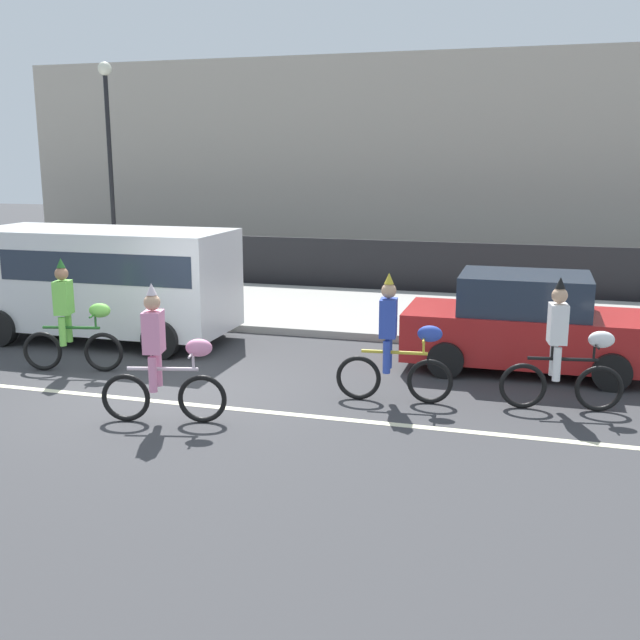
{
  "coord_description": "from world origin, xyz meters",
  "views": [
    {
      "loc": [
        5.34,
        -9.97,
        3.53
      ],
      "look_at": [
        2.12,
        1.2,
        1.0
      ],
      "focal_mm": 42.0,
      "sensor_mm": 36.0,
      "label": 1
    }
  ],
  "objects": [
    {
      "name": "building_backdrop",
      "position": [
        1.76,
        18.0,
        3.37
      ],
      "size": [
        28.0,
        8.0,
        6.74
      ],
      "primitive_type": "cube",
      "color": "#B2A899",
      "rests_on": "ground"
    },
    {
      "name": "parade_cyclist_lime",
      "position": [
        -2.02,
        0.58,
        0.84
      ],
      "size": [
        1.69,
        0.56,
        1.92
      ],
      "color": "black",
      "rests_on": "ground"
    },
    {
      "name": "parade_cyclist_pink",
      "position": [
        0.63,
        -1.25,
        0.84
      ],
      "size": [
        1.69,
        0.58,
        1.92
      ],
      "color": "black",
      "rests_on": "ground"
    },
    {
      "name": "parked_car_red",
      "position": [
        5.29,
        2.77,
        0.78
      ],
      "size": [
        4.1,
        1.92,
        1.64
      ],
      "color": "#AD1E1E",
      "rests_on": "ground"
    },
    {
      "name": "parked_van_white",
      "position": [
        -2.62,
        2.7,
        1.28
      ],
      "size": [
        5.0,
        2.22,
        2.18
      ],
      "color": "white",
      "rests_on": "ground"
    },
    {
      "name": "parade_cyclist_zebra",
      "position": [
        5.82,
        0.76,
        0.84
      ],
      "size": [
        1.71,
        0.52,
        1.92
      ],
      "color": "black",
      "rests_on": "ground"
    },
    {
      "name": "fence_line",
      "position": [
        0.0,
        9.4,
        0.7
      ],
      "size": [
        40.0,
        0.08,
        1.4
      ],
      "primitive_type": "cube",
      "color": "black",
      "rests_on": "ground"
    },
    {
      "name": "sidewalk_curb",
      "position": [
        0.0,
        6.5,
        0.07
      ],
      "size": [
        60.0,
        5.0,
        0.15
      ],
      "primitive_type": "cube",
      "color": "#9E9B93",
      "rests_on": "ground"
    },
    {
      "name": "parade_cyclist_cobalt",
      "position": [
        3.47,
        0.48,
        0.84
      ],
      "size": [
        1.72,
        0.5,
        1.92
      ],
      "color": "black",
      "rests_on": "ground"
    },
    {
      "name": "ground_plane",
      "position": [
        0.0,
        0.0,
        0.0
      ],
      "size": [
        80.0,
        80.0,
        0.0
      ],
      "primitive_type": "plane",
      "color": "#38383A"
    },
    {
      "name": "street_lamp_post",
      "position": [
        -5.89,
        8.38,
        3.99
      ],
      "size": [
        0.36,
        0.36,
        5.86
      ],
      "color": "black",
      "rests_on": "sidewalk_curb"
    },
    {
      "name": "road_centre_line",
      "position": [
        0.0,
        -0.5,
        0.0
      ],
      "size": [
        36.0,
        0.14,
        0.01
      ],
      "primitive_type": "cube",
      "color": "beige",
      "rests_on": "ground"
    }
  ]
}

